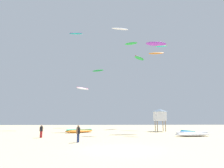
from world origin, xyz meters
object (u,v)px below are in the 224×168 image
(kite_aloft_2, at_px, (161,46))
(kite_aloft_3, at_px, (131,44))
(kite_grounded_near, at_px, (192,134))
(person_midground, at_px, (41,130))
(kite_aloft_4, at_px, (76,34))
(kite_aloft_1, at_px, (98,71))
(kite_aloft_7, at_px, (83,88))
(kite_grounded_mid, at_px, (188,132))
(person_foreground, at_px, (78,132))
(kite_aloft_0, at_px, (156,53))
(lifeguard_tower, at_px, (160,115))
(kite_aloft_6, at_px, (139,58))
(kite_aloft_8, at_px, (156,44))
(kite_aloft_5, at_px, (120,29))
(kite_grounded_far, at_px, (79,131))

(kite_aloft_2, bearing_deg, kite_aloft_3, 171.54)
(kite_grounded_near, height_order, kite_aloft_2, kite_aloft_2)
(person_midground, height_order, kite_aloft_2, kite_aloft_2)
(kite_grounded_near, distance_m, kite_aloft_4, 38.61)
(kite_aloft_1, bearing_deg, kite_aloft_7, 124.92)
(kite_aloft_3, xyz_separation_m, kite_aloft_7, (-10.76, 21.87, -4.69))
(kite_grounded_mid, relative_size, kite_aloft_1, 1.34)
(person_foreground, distance_m, kite_aloft_2, 21.89)
(person_midground, xyz_separation_m, kite_aloft_0, (20.76, 21.19, 17.63))
(kite_aloft_0, xyz_separation_m, kite_aloft_1, (-14.63, 1.68, -4.23))
(lifeguard_tower, xyz_separation_m, kite_aloft_2, (-0.66, -5.06, 11.63))
(kite_aloft_7, bearing_deg, kite_grounded_mid, -51.19)
(kite_aloft_6, bearing_deg, kite_aloft_8, -88.00)
(kite_aloft_0, xyz_separation_m, kite_aloft_3, (-8.36, -13.76, -3.15))
(kite_aloft_0, xyz_separation_m, kite_aloft_8, (-2.95, -10.50, -1.78))
(kite_aloft_0, bearing_deg, kite_aloft_7, 157.01)
(kite_aloft_6, bearing_deg, person_midground, -124.09)
(lifeguard_tower, bearing_deg, kite_aloft_1, 137.33)
(kite_aloft_7, bearing_deg, person_foreground, -84.15)
(kite_aloft_2, bearing_deg, kite_aloft_5, 118.07)
(kite_aloft_2, bearing_deg, lifeguard_tower, 82.51)
(kite_grounded_near, relative_size, kite_aloft_1, 1.60)
(lifeguard_tower, relative_size, kite_aloft_7, 1.04)
(kite_grounded_mid, bearing_deg, kite_aloft_8, 119.69)
(kite_grounded_mid, xyz_separation_m, kite_aloft_2, (-3.17, 1.09, 14.45))
(kite_aloft_3, height_order, kite_aloft_5, kite_aloft_5)
(kite_aloft_1, distance_m, kite_aloft_2, 19.84)
(kite_grounded_near, relative_size, lifeguard_tower, 1.23)
(kite_aloft_1, distance_m, kite_aloft_3, 16.70)
(kite_grounded_mid, height_order, kite_aloft_7, kite_aloft_7)
(person_midground, relative_size, kite_aloft_6, 0.38)
(kite_aloft_5, distance_m, kite_aloft_8, 11.97)
(kite_aloft_0, relative_size, kite_aloft_7, 0.97)
(kite_grounded_mid, bearing_deg, kite_aloft_2, 160.95)
(kite_aloft_2, bearing_deg, kite_aloft_8, 86.43)
(kite_aloft_1, bearing_deg, kite_grounded_near, -58.88)
(person_foreground, distance_m, kite_aloft_6, 37.34)
(kite_grounded_near, bearing_deg, kite_aloft_4, 130.04)
(kite_aloft_1, relative_size, kite_aloft_8, 0.76)
(kite_aloft_7, bearing_deg, person_midground, -93.20)
(kite_aloft_0, bearing_deg, kite_aloft_8, -105.68)
(kite_grounded_near, relative_size, kite_aloft_7, 1.27)
(kite_aloft_0, bearing_deg, kite_grounded_near, -93.97)
(kite_grounded_far, distance_m, kite_aloft_3, 17.50)
(kite_grounded_far, distance_m, kite_aloft_4, 29.05)
(kite_aloft_1, distance_m, kite_aloft_8, 17.06)
(kite_aloft_4, xyz_separation_m, kite_aloft_6, (17.20, 1.66, -6.07))
(kite_grounded_far, xyz_separation_m, kite_aloft_0, (17.12, 12.71, 18.26))
(kite_aloft_7, bearing_deg, kite_aloft_6, -13.48)
(person_foreground, xyz_separation_m, kite_grounded_far, (-1.52, 13.52, -0.68))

